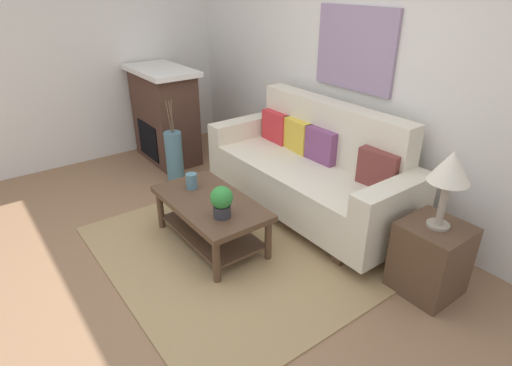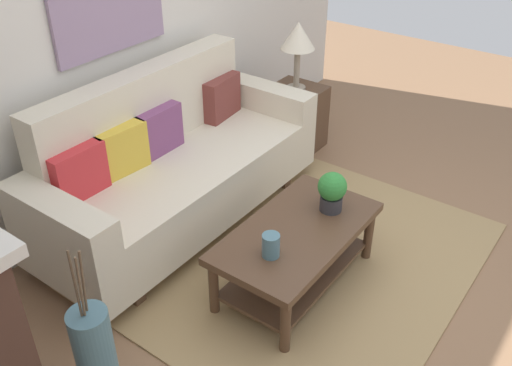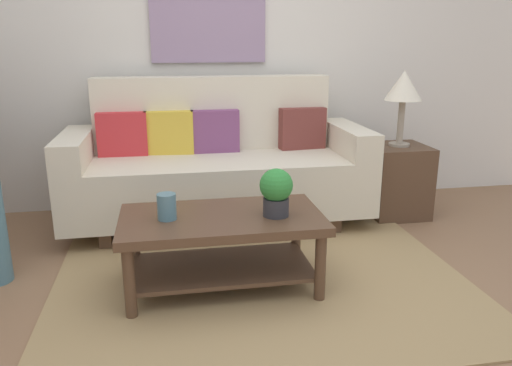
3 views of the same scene
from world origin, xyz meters
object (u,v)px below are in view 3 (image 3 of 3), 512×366
side_table (396,180)px  couch (217,167)px  throw_pillow_crimson (122,134)px  potted_plant_tabletop (276,191)px  coffee_table (222,235)px  tabletop_vase (167,207)px  throw_pillow_maroon (302,128)px  table_lamp (403,89)px  throw_pillow_mustard (169,132)px  framed_painting (208,14)px  throw_pillow_plum (215,131)px

side_table → couch: bearing=176.0°
throw_pillow_crimson → potted_plant_tabletop: size_ratio=1.37×
throw_pillow_crimson → coffee_table: throw_pillow_crimson is taller
couch → tabletop_vase: size_ratio=15.67×
potted_plant_tabletop → couch: bearing=99.9°
throw_pillow_maroon → table_lamp: (0.72, -0.22, 0.31)m
table_lamp → throw_pillow_crimson: bearing=173.9°
couch → throw_pillow_maroon: (0.68, 0.13, 0.25)m
throw_pillow_mustard → throw_pillow_crimson: bearing=180.0°
framed_painting → throw_pillow_crimson: bearing=-153.5°
couch → throw_pillow_crimson: 0.74m
throw_pillow_mustard → coffee_table: (0.25, -1.20, -0.37)m
throw_pillow_plum → framed_painting: size_ratio=0.40×
throw_pillow_crimson → coffee_table: 1.39m
couch → coffee_table: bearing=-94.9°
throw_pillow_plum → framed_painting: bearing=90.0°
potted_plant_tabletop → table_lamp: bearing=40.7°
coffee_table → tabletop_vase: bearing=-177.9°
couch → throw_pillow_maroon: couch is taller
throw_pillow_crimson → framed_painting: (0.68, 0.34, 0.86)m
throw_pillow_crimson → throw_pillow_plum: bearing=0.0°
throw_pillow_plum → coffee_table: (-0.09, -1.20, -0.37)m
couch → side_table: couch is taller
coffee_table → framed_painting: 1.97m
couch → throw_pillow_plum: bearing=90.0°
couch → throw_pillow_plum: couch is taller
tabletop_vase → potted_plant_tabletop: bearing=-4.8°
coffee_table → tabletop_vase: (-0.29, -0.01, 0.19)m
side_table → framed_painting: bearing=158.0°
throw_pillow_maroon → side_table: 0.85m
coffee_table → table_lamp: bearing=33.2°
throw_pillow_mustard → potted_plant_tabletop: bearing=-66.8°
throw_pillow_maroon → framed_painting: framed_painting is taller
potted_plant_tabletop → framed_painting: bearing=97.0°
couch → tabletop_vase: couch is taller
framed_painting → couch: bearing=-90.0°
side_table → table_lamp: table_lamp is taller
table_lamp → couch: bearing=176.0°
throw_pillow_mustard → potted_plant_tabletop: throw_pillow_mustard is taller
couch → potted_plant_tabletop: size_ratio=8.41×
framed_painting → throw_pillow_plum: bearing=-90.0°
couch → framed_painting: (0.00, 0.47, 1.11)m
throw_pillow_crimson → throw_pillow_plum: same height
throw_pillow_maroon → tabletop_vase: size_ratio=2.56×
couch → coffee_table: (-0.09, -1.08, -0.12)m
side_table → coffee_table: bearing=-146.8°
couch → throw_pillow_plum: 0.28m
throw_pillow_plum → tabletop_vase: size_ratio=2.56×
throw_pillow_crimson → framed_painting: framed_painting is taller
throw_pillow_plum → potted_plant_tabletop: throw_pillow_plum is taller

